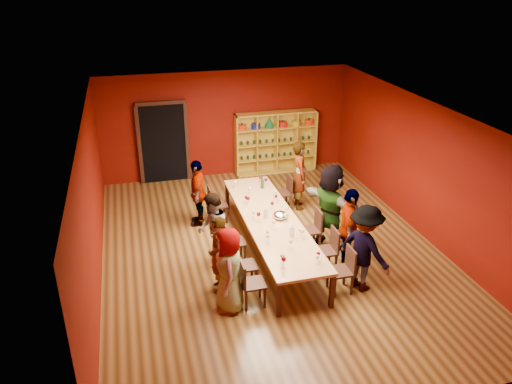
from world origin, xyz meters
TOP-DOWN VIEW (x-y plane):
  - room_shell at (0.00, 0.00)m, footprint 7.10×9.10m
  - tasting_table at (0.00, 0.00)m, footprint 1.10×4.50m
  - doorway at (-1.80, 4.43)m, footprint 1.40×0.17m
  - shelving_unit at (1.40, 4.32)m, footprint 2.40×0.40m
  - chair_person_left_0 at (-0.91, -1.71)m, footprint 0.42×0.42m
  - person_left_0 at (-1.26, -1.71)m, footprint 0.54×0.83m
  - chair_person_left_1 at (-0.91, -1.12)m, footprint 0.42×0.42m
  - person_left_1 at (-1.34, -1.12)m, footprint 0.44×0.58m
  - chair_person_left_2 at (-0.91, -0.20)m, footprint 0.42×0.42m
  - person_left_2 at (-1.27, -0.20)m, footprint 0.51×0.80m
  - chair_person_left_4 at (-0.91, 1.61)m, footprint 0.42×0.42m
  - person_left_4 at (-1.29, 1.61)m, footprint 0.62×1.00m
  - chair_person_right_0 at (0.91, -1.75)m, footprint 0.42×0.42m
  - person_right_0 at (1.28, -1.75)m, footprint 0.87×1.19m
  - chair_person_right_1 at (0.91, -1.01)m, footprint 0.42×0.42m
  - person_right_1 at (1.30, -1.01)m, footprint 0.81×1.10m
  - chair_person_right_2 at (0.91, -0.13)m, footprint 0.42×0.42m
  - person_right_2 at (1.27, -0.13)m, footprint 1.17×1.79m
  - chair_person_right_4 at (0.91, 1.84)m, footprint 0.42×0.42m
  - person_right_4 at (1.27, 1.84)m, footprint 0.55×0.69m
  - wine_glass_0 at (-0.32, 0.89)m, footprint 0.07×0.07m
  - wine_glass_1 at (-0.34, 0.08)m, footprint 0.08×0.08m
  - wine_glass_2 at (-0.31, -1.82)m, footprint 0.09×0.09m
  - wine_glass_3 at (0.37, 1.71)m, footprint 0.08×0.08m
  - wine_glass_4 at (-0.37, 1.77)m, footprint 0.07×0.07m
  - wine_glass_5 at (0.28, 1.86)m, footprint 0.08×0.08m
  - wine_glass_6 at (-0.29, -0.77)m, footprint 0.08×0.08m
  - wine_glass_7 at (-0.36, 1.79)m, footprint 0.07×0.07m
  - wine_glass_8 at (0.26, -0.17)m, footprint 0.07×0.07m
  - wine_glass_9 at (0.37, -0.91)m, footprint 0.08×0.08m
  - wine_glass_10 at (-0.13, 1.30)m, footprint 0.08×0.08m
  - wine_glass_11 at (0.15, 0.41)m, footprint 0.08×0.08m
  - wine_glass_12 at (-0.30, 0.76)m, footprint 0.09×0.09m
  - wine_glass_13 at (-0.28, -0.03)m, footprint 0.09×0.09m
  - wine_glass_14 at (-0.33, -0.93)m, footprint 0.08×0.08m
  - wine_glass_15 at (0.31, -1.85)m, footprint 0.07×0.07m
  - wine_glass_16 at (0.37, 0.92)m, footprint 0.09×0.09m
  - wine_glass_17 at (0.34, 0.77)m, footprint 0.07×0.07m
  - wine_glass_18 at (0.34, -0.87)m, footprint 0.08×0.08m
  - wine_glass_19 at (0.38, 0.09)m, footprint 0.08×0.08m
  - wine_glass_20 at (0.37, -1.75)m, footprint 0.07×0.07m
  - wine_glass_21 at (-0.29, -1.69)m, footprint 0.08×0.08m
  - wine_glass_22 at (-0.07, -0.41)m, footprint 0.08×0.08m
  - wine_glass_23 at (0.02, -1.23)m, footprint 0.08×0.08m
  - spittoon_bowl at (0.19, -0.03)m, footprint 0.31×0.31m
  - carafe_a at (-0.09, 0.08)m, footprint 0.11×0.11m
  - carafe_b at (0.19, -0.80)m, footprint 0.12×0.12m
  - wine_bottle at (0.24, 1.57)m, footprint 0.08×0.08m

SIDE VIEW (x-z plane):
  - chair_person_left_0 at x=-0.91m, z-range 0.05..0.94m
  - chair_person_left_1 at x=-0.91m, z-range 0.05..0.94m
  - chair_person_left_2 at x=-0.91m, z-range 0.05..0.94m
  - chair_person_left_4 at x=-0.91m, z-range 0.05..0.94m
  - chair_person_right_0 at x=0.91m, z-range 0.05..0.94m
  - chair_person_right_1 at x=0.91m, z-range 0.05..0.94m
  - chair_person_right_2 at x=0.91m, z-range 0.05..0.94m
  - chair_person_right_4 at x=0.91m, z-range 0.05..0.94m
  - tasting_table at x=0.00m, z-range 0.32..1.07m
  - person_left_1 at x=-1.34m, z-range 0.00..1.50m
  - person_left_2 at x=-1.27m, z-range 0.00..1.55m
  - person_left_0 at x=-1.26m, z-range 0.00..1.58m
  - person_left_4 at x=-1.29m, z-range 0.00..1.60m
  - spittoon_bowl at x=0.19m, z-range 0.74..0.91m
  - person_right_0 at x=1.28m, z-range 0.00..1.71m
  - person_right_1 at x=1.30m, z-range 0.00..1.71m
  - carafe_a at x=-0.09m, z-range 0.74..0.99m
  - carafe_b at x=0.19m, z-range 0.74..0.99m
  - wine_bottle at x=0.24m, z-range 0.71..1.02m
  - person_right_4 at x=1.27m, z-range 0.00..1.74m
  - wine_glass_15 at x=0.31m, z-range 0.79..0.97m
  - wine_glass_0 at x=-0.32m, z-range 0.79..0.97m
  - wine_glass_20 at x=0.37m, z-range 0.79..0.97m
  - wine_glass_17 at x=0.34m, z-range 0.79..0.97m
  - wine_glass_7 at x=-0.36m, z-range 0.79..0.97m
  - wine_glass_8 at x=0.26m, z-range 0.79..0.97m
  - wine_glass_4 at x=-0.37m, z-range 0.79..0.98m
  - wine_glass_14 at x=-0.33m, z-range 0.79..0.98m
  - wine_glass_3 at x=0.37m, z-range 0.79..0.98m
  - wine_glass_6 at x=-0.29m, z-range 0.79..0.98m
  - wine_glass_9 at x=0.37m, z-range 0.79..0.98m
  - wine_glass_10 at x=-0.13m, z-range 0.79..0.98m
  - wine_glass_23 at x=0.02m, z-range 0.79..0.99m
  - wine_glass_5 at x=0.28m, z-range 0.79..0.99m
  - wine_glass_19 at x=0.38m, z-range 0.79..0.99m
  - wine_glass_11 at x=0.15m, z-range 0.79..0.99m
  - wine_glass_1 at x=-0.34m, z-range 0.80..1.00m
  - wine_glass_18 at x=0.34m, z-range 0.80..1.00m
  - wine_glass_22 at x=-0.07m, z-range 0.80..1.00m
  - wine_glass_21 at x=-0.29m, z-range 0.80..1.01m
  - wine_glass_12 at x=-0.30m, z-range 0.80..1.01m
  - wine_glass_13 at x=-0.28m, z-range 0.80..1.01m
  - wine_glass_16 at x=0.37m, z-range 0.80..1.01m
  - wine_glass_2 at x=-0.31m, z-range 0.80..1.02m
  - person_right_2 at x=1.27m, z-range 0.00..1.88m
  - shelving_unit at x=1.40m, z-range 0.08..1.88m
  - doorway at x=-1.80m, z-range -0.03..2.27m
  - room_shell at x=0.00m, z-range -0.02..3.02m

